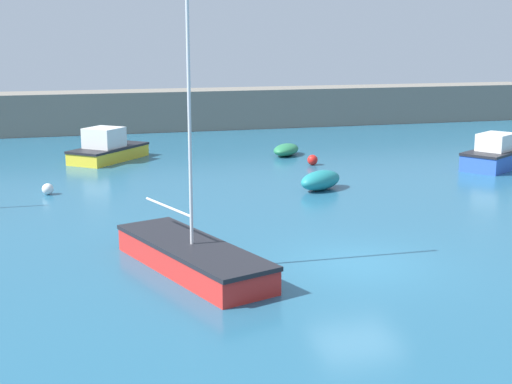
% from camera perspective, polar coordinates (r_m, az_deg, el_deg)
% --- Properties ---
extents(ground_plane, '(120.00, 120.00, 0.20)m').
position_cam_1_polar(ground_plane, '(20.66, 8.15, -5.90)').
color(ground_plane, '#235B7A').
extents(harbor_breakwater, '(55.06, 3.44, 2.69)m').
position_cam_1_polar(harbor_breakwater, '(49.85, -6.38, 6.57)').
color(harbor_breakwater, slate).
rests_on(harbor_breakwater, ground_plane).
extents(motorboat_grey_hull, '(4.49, 4.74, 1.74)m').
position_cam_1_polar(motorboat_grey_hull, '(37.70, -11.81, 3.42)').
color(motorboat_grey_hull, yellow).
rests_on(motorboat_grey_hull, ground_plane).
extents(fishing_dinghy_green, '(2.28, 2.44, 0.63)m').
position_cam_1_polar(fishing_dinghy_green, '(38.56, 2.42, 3.40)').
color(fishing_dinghy_green, '#287A4C').
rests_on(fishing_dinghy_green, ground_plane).
extents(dinghy_near_pier, '(2.49, 2.12, 0.81)m').
position_cam_1_polar(dinghy_near_pier, '(30.03, 5.18, 0.94)').
color(dinghy_near_pier, teal).
rests_on(dinghy_near_pier, ground_plane).
extents(sailboat_tall_mast, '(3.62, 6.28, 7.48)m').
position_cam_1_polar(sailboat_tall_mast, '(19.76, -5.13, -5.12)').
color(sailboat_tall_mast, red).
rests_on(sailboat_tall_mast, ground_plane).
extents(cabin_cruiser_white, '(4.89, 4.05, 1.72)m').
position_cam_1_polar(cabin_cruiser_white, '(36.86, 18.74, 2.83)').
color(cabin_cruiser_white, '#2D56B7').
rests_on(cabin_cruiser_white, ground_plane).
extents(mooring_buoy_white, '(0.46, 0.46, 0.46)m').
position_cam_1_polar(mooring_buoy_white, '(30.23, -16.33, 0.23)').
color(mooring_buoy_white, white).
rests_on(mooring_buoy_white, ground_plane).
extents(mooring_buoy_red, '(0.52, 0.52, 0.52)m').
position_cam_1_polar(mooring_buoy_red, '(35.79, 4.54, 2.58)').
color(mooring_buoy_red, red).
rests_on(mooring_buoy_red, ground_plane).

